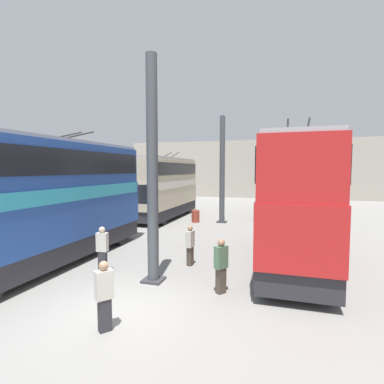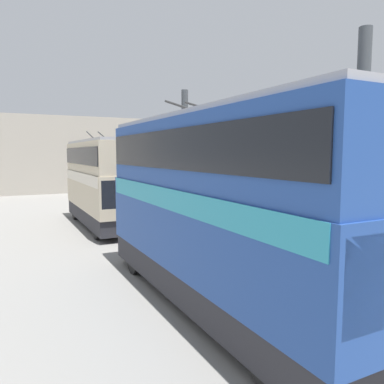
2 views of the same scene
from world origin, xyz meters
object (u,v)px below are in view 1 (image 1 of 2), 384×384
object	(u,v)px
bus_right_near	(52,194)
person_aisle_midway	(190,244)
bus_left_far	(289,182)
bus_right_mid	(166,184)
person_aisle_foreground	(104,294)
person_by_left_row	(221,264)
oil_drum	(196,216)
bus_left_near	(294,195)
person_by_right_row	(102,248)

from	to	relation	value
bus_right_near	person_aisle_midway	distance (m)	6.14
bus_left_far	bus_right_near	distance (m)	20.10
bus_right_mid	person_aisle_foreground	xyz separation A→B (m)	(-16.59, -5.06, -1.87)
bus_left_far	person_by_left_row	world-z (taller)	bus_left_far
bus_right_near	oil_drum	world-z (taller)	bus_right_near
bus_right_near	person_aisle_midway	size ratio (longest dim) A/B	6.30
bus_left_near	person_aisle_midway	bearing A→B (deg)	112.51
bus_left_far	person_by_right_row	bearing A→B (deg)	158.46
person_aisle_midway	bus_left_far	bearing A→B (deg)	-97.36
bus_right_mid	oil_drum	distance (m)	3.96
bus_right_mid	person_aisle_midway	bearing A→B (deg)	-153.40
bus_right_near	bus_right_mid	xyz separation A→B (m)	(12.64, 0.00, -0.18)
bus_left_far	person_by_left_row	xyz separation A→B (m)	(-18.50, 2.32, -1.94)
bus_left_near	oil_drum	bearing A→B (deg)	39.60
bus_right_mid	person_aisle_foreground	distance (m)	17.45
bus_left_near	bus_right_mid	distance (m)	13.51
person_aisle_foreground	bus_right_mid	bearing A→B (deg)	-34.48
bus_right_mid	oil_drum	size ratio (longest dim) A/B	10.10
bus_right_mid	person_by_right_row	xyz separation A→B (m)	(-12.95, -2.59, -1.84)
person_aisle_midway	person_by_right_row	distance (m)	3.49
person_by_left_row	person_aisle_foreground	world-z (taller)	person_by_left_row
person_aisle_midway	person_by_right_row	world-z (taller)	person_by_right_row
person_by_left_row	oil_drum	world-z (taller)	person_by_left_row
bus_left_far	person_aisle_foreground	size ratio (longest dim) A/B	6.26
bus_left_far	oil_drum	xyz separation A→B (m)	(-6.25, 6.75, -2.44)
person_by_left_row	oil_drum	bearing A→B (deg)	-33.86
bus_left_near	bus_right_near	xyz separation A→B (m)	(-3.21, 9.68, 0.07)
bus_right_mid	person_aisle_foreground	world-z (taller)	bus_right_mid
person_by_left_row	bus_right_mid	bearing A→B (deg)	-25.19
bus_left_far	person_aisle_foreground	distance (m)	22.15
bus_left_far	bus_right_near	world-z (taller)	bus_right_near
bus_left_near	bus_right_near	world-z (taller)	bus_right_near
bus_left_far	person_aisle_foreground	bearing A→B (deg)	167.94
person_aisle_midway	person_by_left_row	xyz separation A→B (m)	(-2.39, -1.79, 0.06)
bus_left_near	person_aisle_foreground	bearing A→B (deg)	147.25
oil_drum	bus_left_far	bearing A→B (deg)	-47.21
bus_right_near	person_aisle_foreground	size ratio (longest dim) A/B	5.99
bus_left_far	person_by_right_row	size ratio (longest dim) A/B	6.13
person_by_left_row	person_by_right_row	size ratio (longest dim) A/B	0.99
person_aisle_midway	bus_right_mid	bearing A→B (deg)	-56.47
person_by_right_row	bus_right_mid	bearing A→B (deg)	-176.01
person_aisle_foreground	person_aisle_midway	bearing A→B (deg)	-56.75
bus_right_near	oil_drum	size ratio (longest dim) A/B	11.65
person_by_left_row	person_aisle_foreground	xyz separation A→B (m)	(-3.07, 2.29, -0.01)
bus_left_far	person_aisle_midway	world-z (taller)	bus_left_far
person_by_left_row	oil_drum	xyz separation A→B (m)	(12.26, 4.43, -0.49)
bus_right_near	person_aisle_foreground	distance (m)	6.74
bus_left_near	person_aisle_midway	distance (m)	4.88
bus_right_near	person_by_right_row	distance (m)	3.30
bus_right_mid	person_by_left_row	size ratio (longest dim) A/B	5.15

